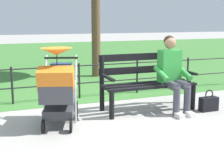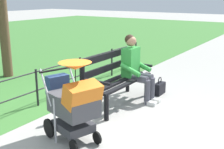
{
  "view_description": "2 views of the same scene",
  "coord_description": "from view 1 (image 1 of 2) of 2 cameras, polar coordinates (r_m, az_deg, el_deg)",
  "views": [
    {
      "loc": [
        1.47,
        4.46,
        1.52
      ],
      "look_at": [
        -0.22,
        -0.0,
        0.67
      ],
      "focal_mm": 48.62,
      "sensor_mm": 36.0,
      "label": 1
    },
    {
      "loc": [
        3.57,
        2.72,
        1.99
      ],
      "look_at": [
        -0.31,
        0.2,
        0.74
      ],
      "focal_mm": 47.24,
      "sensor_mm": 36.0,
      "label": 2
    }
  ],
  "objects": [
    {
      "name": "ground_plane",
      "position": [
        4.94,
        -2.41,
        -7.85
      ],
      "size": [
        60.0,
        60.0,
        0.0
      ],
      "primitive_type": "plane",
      "color": "#9E9B93"
    },
    {
      "name": "person_on_bench",
      "position": [
        5.22,
        11.31,
        0.58
      ],
      "size": [
        0.53,
        0.74,
        1.28
      ],
      "color": "#42424C",
      "rests_on": "ground"
    },
    {
      "name": "park_fence",
      "position": [
        6.07,
        -3.69,
        -0.37
      ],
      "size": [
        7.59,
        0.04,
        0.7
      ],
      "color": "black",
      "rests_on": "ground"
    },
    {
      "name": "handbag",
      "position": [
        5.45,
        17.71,
        -5.23
      ],
      "size": [
        0.32,
        0.14,
        0.37
      ],
      "color": "black",
      "rests_on": "ground"
    },
    {
      "name": "park_bench",
      "position": [
        5.25,
        6.44,
        -0.9
      ],
      "size": [
        1.6,
        0.61,
        0.96
      ],
      "color": "black",
      "rests_on": "ground"
    },
    {
      "name": "stroller",
      "position": [
        4.42,
        -10.06,
        -2.18
      ],
      "size": [
        0.73,
        0.99,
        1.15
      ],
      "color": "black",
      "rests_on": "ground"
    },
    {
      "name": "grass_lawn",
      "position": [
        13.43,
        -14.35,
        3.3
      ],
      "size": [
        40.0,
        16.0,
        0.01
      ],
      "primitive_type": "cube",
      "color": "#3D7533",
      "rests_on": "ground"
    }
  ]
}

